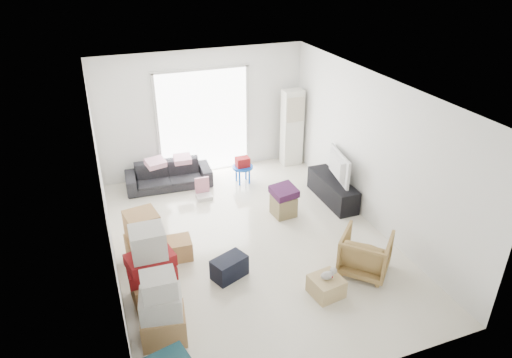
{
  "coord_description": "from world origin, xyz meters",
  "views": [
    {
      "loc": [
        -2.21,
        -6.12,
        4.59
      ],
      "look_at": [
        0.16,
        0.2,
        1.09
      ],
      "focal_mm": 32.0,
      "sensor_mm": 36.0,
      "label": 1
    }
  ],
  "objects": [
    {
      "name": "room_shell",
      "position": [
        0.0,
        0.0,
        1.35
      ],
      "size": [
        4.98,
        6.48,
        3.18
      ],
      "color": "silver",
      "rests_on": "ground"
    },
    {
      "name": "sliding_door",
      "position": [
        0.0,
        2.98,
        1.24
      ],
      "size": [
        2.1,
        0.04,
        2.33
      ],
      "color": "white",
      "rests_on": "room_shell"
    },
    {
      "name": "ac_tower",
      "position": [
        1.95,
        2.65,
        0.88
      ],
      "size": [
        0.45,
        0.3,
        1.75
      ],
      "primitive_type": "cube",
      "color": "silver",
      "rests_on": "room_shell"
    },
    {
      "name": "tv_console",
      "position": [
        2.0,
        0.77,
        0.23
      ],
      "size": [
        0.42,
        1.39,
        0.46
      ],
      "primitive_type": "cube",
      "color": "black",
      "rests_on": "room_shell"
    },
    {
      "name": "television",
      "position": [
        2.0,
        0.77,
        0.53
      ],
      "size": [
        0.72,
        1.06,
        0.13
      ],
      "primitive_type": "imported",
      "rotation": [
        0.0,
        0.0,
        1.4
      ],
      "color": "black",
      "rests_on": "tv_console"
    },
    {
      "name": "sofa",
      "position": [
        -0.93,
        2.5,
        0.34
      ],
      "size": [
        1.79,
        0.62,
        0.69
      ],
      "primitive_type": "imported",
      "rotation": [
        0.0,
        0.0,
        -0.06
      ],
      "color": "#29292E",
      "rests_on": "room_shell"
    },
    {
      "name": "pillow_left",
      "position": [
        -1.18,
        2.46,
        0.74
      ],
      "size": [
        0.41,
        0.35,
        0.11
      ],
      "primitive_type": "cube",
      "rotation": [
        0.0,
        0.0,
        0.25
      ],
      "color": "#F5B3CB",
      "rests_on": "sofa"
    },
    {
      "name": "pillow_right",
      "position": [
        -0.62,
        2.45,
        0.75
      ],
      "size": [
        0.37,
        0.3,
        0.12
      ],
      "primitive_type": "cube",
      "rotation": [
        0.0,
        0.0,
        -0.06
      ],
      "color": "#F5B3CB",
      "rests_on": "sofa"
    },
    {
      "name": "armchair",
      "position": [
        1.38,
        -1.36,
        0.37
      ],
      "size": [
        0.98,
        0.98,
        0.74
      ],
      "primitive_type": "imported",
      "rotation": [
        0.0,
        0.0,
        2.36
      ],
      "color": "#A27948",
      "rests_on": "room_shell"
    },
    {
      "name": "box_stack_a",
      "position": [
        -1.8,
        -1.65,
        0.46
      ],
      "size": [
        0.62,
        0.54,
        1.03
      ],
      "rotation": [
        0.0,
        0.0,
        -0.13
      ],
      "color": "#AD764E",
      "rests_on": "room_shell"
    },
    {
      "name": "box_stack_b",
      "position": [
        -1.8,
        -0.89,
        0.53
      ],
      "size": [
        0.7,
        0.64,
        1.22
      ],
      "rotation": [
        0.0,
        0.0,
        0.06
      ],
      "color": "#AD764E",
      "rests_on": "room_shell"
    },
    {
      "name": "box_stack_c",
      "position": [
        -1.77,
        0.17,
        0.41
      ],
      "size": [
        0.61,
        0.56,
        0.84
      ],
      "rotation": [
        0.0,
        0.0,
        0.11
      ],
      "color": "#AD764E",
      "rests_on": "room_shell"
    },
    {
      "name": "loose_box",
      "position": [
        -1.25,
        0.01,
        0.17
      ],
      "size": [
        0.42,
        0.42,
        0.33
      ],
      "primitive_type": "cube",
      "rotation": [
        0.0,
        0.0,
        -0.07
      ],
      "color": "#AD764E",
      "rests_on": "room_shell"
    },
    {
      "name": "duffel_bag",
      "position": [
        -0.64,
        -0.76,
        0.17
      ],
      "size": [
        0.61,
        0.5,
        0.34
      ],
      "primitive_type": "cube",
      "rotation": [
        0.0,
        0.0,
        0.39
      ],
      "color": "black",
      "rests_on": "room_shell"
    },
    {
      "name": "ottoman",
      "position": [
        0.87,
        0.6,
        0.2
      ],
      "size": [
        0.43,
        0.43,
        0.4
      ],
      "primitive_type": "cube",
      "rotation": [
        0.0,
        0.0,
        0.09
      ],
      "color": "olive",
      "rests_on": "room_shell"
    },
    {
      "name": "blanket",
      "position": [
        0.87,
        0.6,
        0.47
      ],
      "size": [
        0.48,
        0.48,
        0.14
      ],
      "primitive_type": "cube",
      "rotation": [
        0.0,
        0.0,
        0.1
      ],
      "color": "#421A42",
      "rests_on": "ottoman"
    },
    {
      "name": "kids_table",
      "position": [
        0.58,
        2.12,
        0.41
      ],
      "size": [
        0.44,
        0.44,
        0.58
      ],
      "rotation": [
        0.0,
        0.0,
        -0.25
      ],
      "color": "blue",
      "rests_on": "room_shell"
    },
    {
      "name": "toy_walker",
      "position": [
        -0.38,
        1.78,
        0.12
      ],
      "size": [
        0.31,
        0.27,
        0.42
      ],
      "rotation": [
        0.0,
        0.0,
        -0.0
      ],
      "color": "silver",
      "rests_on": "room_shell"
    },
    {
      "name": "wood_crate",
      "position": [
        0.57,
        -1.64,
        0.14
      ],
      "size": [
        0.49,
        0.49,
        0.29
      ],
      "primitive_type": "cube",
      "rotation": [
        0.0,
        0.0,
        0.14
      ],
      "color": "tan",
      "rests_on": "room_shell"
    },
    {
      "name": "plush_bunny",
      "position": [
        0.6,
        -1.63,
        0.35
      ],
      "size": [
        0.27,
        0.15,
        0.14
      ],
      "rotation": [
        0.0,
        0.0,
        -0.18
      ],
      "color": "#B2ADA8",
      "rests_on": "wood_crate"
    }
  ]
}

